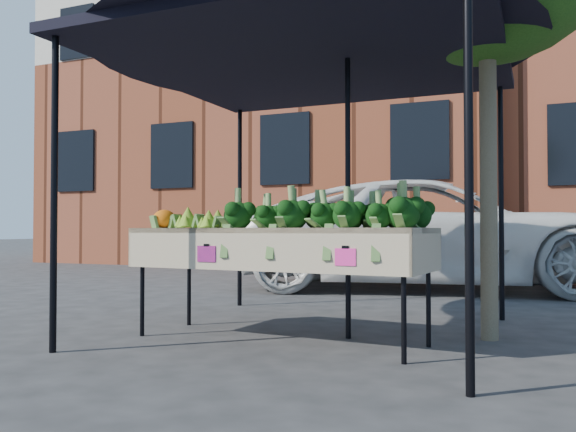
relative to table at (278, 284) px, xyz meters
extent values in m
plane|color=#28282A|center=(0.18, -0.12, -0.45)|extent=(90.00, 90.00, 0.00)
cube|color=#C8B396|center=(0.00, 0.00, 0.00)|extent=(2.46, 0.99, 0.90)
cube|color=#F22D8C|center=(-0.41, -0.40, 0.25)|extent=(0.17, 0.01, 0.12)
cube|color=#FC2F9F|center=(0.74, -0.40, 0.25)|extent=(0.17, 0.01, 0.12)
ellipsoid|color=black|center=(0.39, 0.03, 0.59)|extent=(1.63, 0.60, 0.29)
ellipsoid|color=#92A62B|center=(-0.67, -0.01, 0.56)|extent=(0.45, 0.49, 0.22)
ellipsoid|color=orange|center=(-1.05, -0.05, 0.55)|extent=(0.22, 0.22, 0.20)
imported|color=white|center=(0.46, 4.79, 2.49)|extent=(2.11, 2.97, 5.87)
cube|color=brown|center=(-4.82, 11.88, 4.05)|extent=(12.00, 8.00, 9.00)
camera|label=1|loc=(1.92, -4.33, 0.43)|focal=37.09mm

